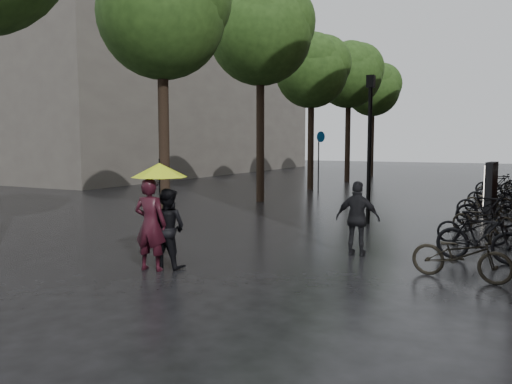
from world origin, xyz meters
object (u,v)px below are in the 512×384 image
Objects in this scene: pedestrian_walking at (358,218)px; ad_lightbox at (491,187)px; lamp_post at (370,134)px; person_burgundy at (150,224)px; person_black at (168,228)px; parked_bicycles at (489,202)px.

pedestrian_walking is 0.91× the size of ad_lightbox.
ad_lightbox is 5.63m from lamp_post.
ad_lightbox is (5.28, 11.74, 0.00)m from person_burgundy.
person_burgundy is at bearing 61.29° from person_black.
pedestrian_walking is 9.00m from ad_lightbox.
lamp_post reaches higher than pedestrian_walking.
person_black is 0.88× the size of ad_lightbox.
pedestrian_walking is at bearing -138.72° from person_black.
person_black is 3.98m from pedestrian_walking.
lamp_post is at bearing -134.82° from parked_bicycles.
ad_lightbox is (-0.02, 1.16, 0.42)m from parked_bicycles.
person_burgundy is 4.31m from pedestrian_walking.
person_black is at bearing -116.59° from parked_bicycles.
person_black is at bearing -105.66° from lamp_post.
person_burgundy reaches higher than parked_bicycles.
pedestrian_walking is (3.09, 3.01, -0.08)m from person_burgundy.
lamp_post reaches higher than ad_lightbox.
person_burgundy is 1.10× the size of pedestrian_walking.
person_black is at bearing -107.40° from ad_lightbox.
ad_lightbox is 0.40× the size of lamp_post.
pedestrian_walking is at bearing -146.07° from person_burgundy.
lamp_post is at bearing -119.11° from ad_lightbox.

